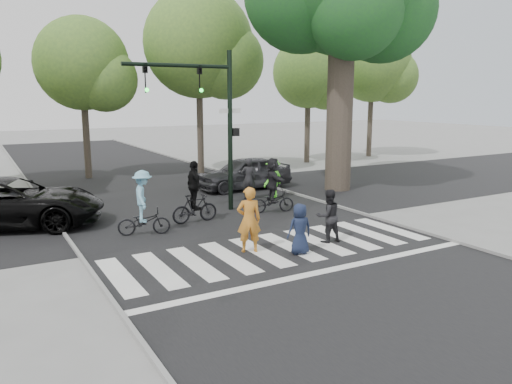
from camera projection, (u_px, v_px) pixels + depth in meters
ground at (295, 259)px, 13.54m from camera, size 120.00×120.00×0.00m
road_stem at (216, 220)px, 17.80m from camera, size 10.00×70.00×0.01m
road_cross at (185, 204)px, 20.36m from camera, size 70.00×10.00×0.01m
curb_left at (67, 238)px, 15.33m from camera, size 0.10×70.00×0.10m
curb_right at (329, 204)px, 20.25m from camera, size 0.10×70.00×0.10m
crosswalk at (282, 252)px, 14.10m from camera, size 10.00×3.85×0.01m
traffic_signal at (209, 108)px, 18.26m from camera, size 4.45×0.29×6.00m
bg_tree_2 at (88, 68)px, 25.76m from camera, size 5.04×4.80×8.40m
bg_tree_3 at (205, 48)px, 27.34m from camera, size 6.30×6.00×10.20m
bg_tree_4 at (313, 76)px, 32.18m from camera, size 4.83×4.60×8.15m
bg_tree_5 at (377, 67)px, 35.47m from camera, size 5.67×5.40×9.30m
pedestrian_woman at (249, 220)px, 13.97m from camera, size 0.80×0.65×1.88m
pedestrian_child at (300, 229)px, 13.83m from camera, size 0.76×0.55×1.44m
pedestrian_adult at (328, 216)px, 14.96m from camera, size 0.85×0.70×1.62m
cyclist_left at (143, 207)px, 15.71m from camera, size 1.73×1.20×2.08m
cyclist_mid at (195, 197)px, 17.28m from camera, size 1.66×1.01×2.17m
cyclist_right at (273, 188)px, 18.76m from camera, size 1.74×1.61×2.09m
car_suv at (10, 203)px, 16.67m from camera, size 6.61×4.68×1.67m
car_grey at (244, 173)px, 23.53m from camera, size 4.55×1.85×1.55m
bystander_hivis at (273, 179)px, 21.41m from camera, size 1.27×1.00×1.72m
bystander_dark at (249, 179)px, 21.20m from camera, size 0.77×0.67×1.76m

